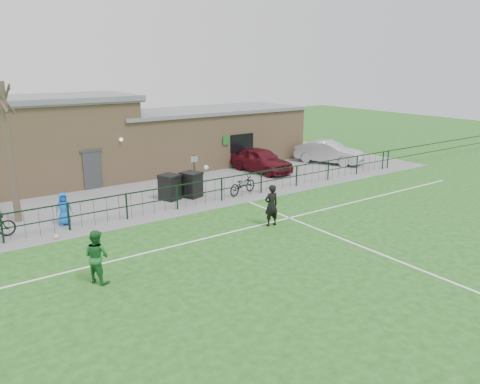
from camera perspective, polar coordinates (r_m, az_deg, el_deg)
ground at (r=17.09m, az=9.82°, el=-7.87°), size 90.00×90.00×0.00m
paving_strip at (r=27.74m, az=-10.19°, el=1.25°), size 34.00×13.00×0.02m
pitch_line_touch at (r=22.88m, az=-4.05°, el=-1.60°), size 28.00×0.10×0.01m
pitch_line_mid at (r=19.89m, az=1.67°, el=-4.23°), size 28.00×0.10×0.01m
pitch_line_perp at (r=18.47m, az=14.26°, el=-6.31°), size 0.10×16.00×0.01m
perimeter_fence at (r=22.88m, az=-4.34°, el=-0.06°), size 28.00×0.10×1.20m
bare_tree at (r=22.01m, az=-26.25°, el=4.18°), size 0.30×0.30×6.00m
wheelie_bin_left at (r=24.14m, az=-5.95°, el=0.80°), size 1.06×1.13×1.22m
wheelie_bin_right at (r=23.83m, az=-8.57°, el=0.49°), size 1.06×1.12×1.20m
sign_post at (r=25.13m, az=-5.59°, el=2.32°), size 0.07×0.07×2.00m
car_maroon at (r=29.67m, az=2.58°, el=3.93°), size 2.28×4.64×1.52m
car_silver at (r=32.82m, az=10.80°, el=4.78°), size 3.32×4.85×1.51m
bicycle_e at (r=24.57m, az=0.30°, el=0.93°), size 2.09×1.19×1.04m
spectator_child at (r=21.19m, az=-20.71°, el=-1.94°), size 0.72×0.50×1.42m
goalkeeper_kick at (r=19.82m, az=3.67°, el=-1.52°), size 1.65×3.65×2.20m
outfield_player at (r=15.42m, az=-17.07°, el=-7.51°), size 0.96×1.04×1.73m
ball_ground at (r=19.84m, az=-21.48°, el=-5.09°), size 0.21×0.21×0.21m
clubhouse at (r=29.69m, az=-14.44°, el=6.29°), size 24.25×5.40×4.96m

